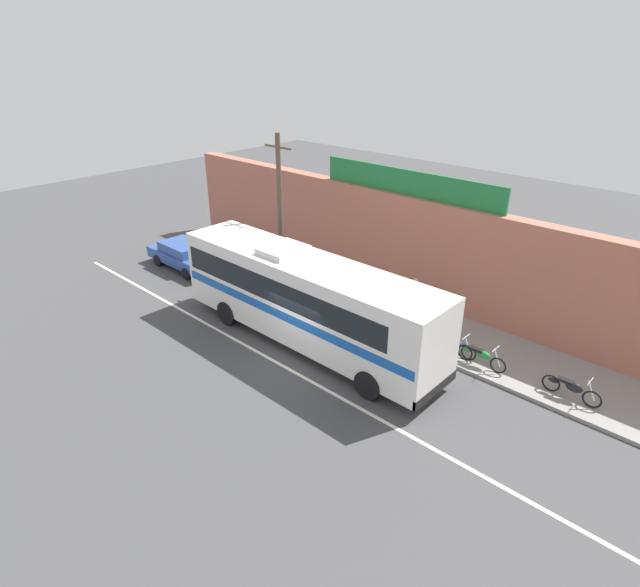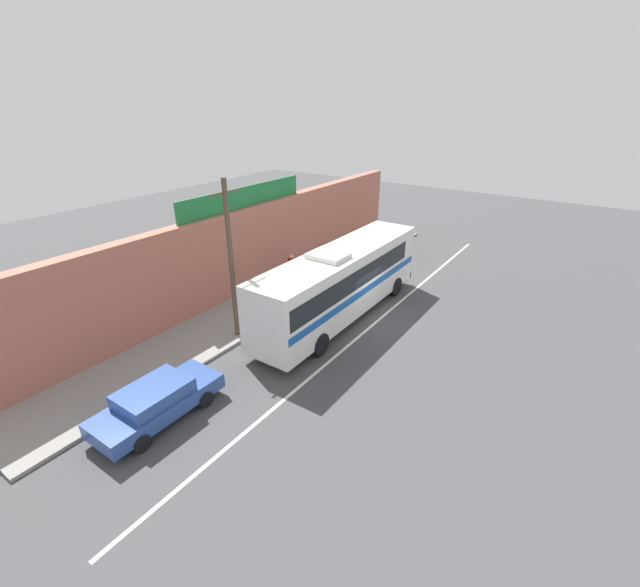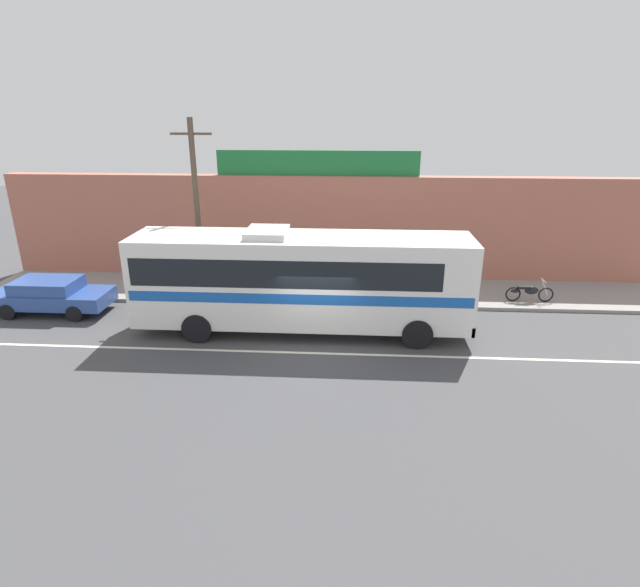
% 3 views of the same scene
% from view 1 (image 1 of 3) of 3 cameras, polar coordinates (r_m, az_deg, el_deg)
% --- Properties ---
extents(ground_plane, '(70.00, 70.00, 0.00)m').
position_cam_1_polar(ground_plane, '(20.02, -2.25, -7.08)').
color(ground_plane, '#444447').
extents(sidewalk_slab, '(30.00, 3.60, 0.14)m').
position_cam_1_polar(sidewalk_slab, '(23.43, 6.75, -1.82)').
color(sidewalk_slab, gray).
rests_on(sidewalk_slab, ground_plane).
extents(storefront_facade, '(30.00, 0.70, 4.80)m').
position_cam_1_polar(storefront_facade, '(24.12, 10.09, 4.85)').
color(storefront_facade, '#B26651').
rests_on(storefront_facade, ground_plane).
extents(storefront_billboard, '(9.11, 0.12, 1.10)m').
position_cam_1_polar(storefront_billboard, '(23.50, 9.69, 11.87)').
color(storefront_billboard, '#1E7538').
rests_on(storefront_billboard, storefront_facade).
extents(road_center_stripe, '(30.00, 0.14, 0.01)m').
position_cam_1_polar(road_center_stripe, '(19.55, -3.92, -7.99)').
color(road_center_stripe, silver).
rests_on(road_center_stripe, ground_plane).
extents(intercity_bus, '(11.86, 2.61, 3.78)m').
position_cam_1_polar(intercity_bus, '(20.05, -1.72, -0.24)').
color(intercity_bus, white).
rests_on(intercity_bus, ground_plane).
extents(parked_car, '(4.57, 1.90, 1.37)m').
position_cam_1_polar(parked_car, '(28.52, -14.60, 4.14)').
color(parked_car, '#2D4C93').
rests_on(parked_car, ground_plane).
extents(utility_pole, '(1.60, 0.22, 7.23)m').
position_cam_1_polar(utility_pole, '(24.22, -4.40, 8.97)').
color(utility_pole, brown).
rests_on(utility_pole, sidewalk_slab).
extents(motorcycle_red, '(1.94, 0.56, 0.94)m').
position_cam_1_polar(motorcycle_red, '(19.35, 25.74, -9.28)').
color(motorcycle_red, black).
rests_on(motorcycle_red, sidewalk_slab).
extents(motorcycle_orange, '(1.92, 0.56, 0.94)m').
position_cam_1_polar(motorcycle_orange, '(19.97, 17.18, -6.52)').
color(motorcycle_orange, black).
rests_on(motorcycle_orange, sidewalk_slab).
extents(motorcycle_green, '(1.94, 0.56, 0.94)m').
position_cam_1_polar(motorcycle_green, '(20.45, 14.29, -5.32)').
color(motorcycle_green, black).
rests_on(motorcycle_green, sidewalk_slab).
extents(pedestrian_far_left, '(0.30, 0.48, 1.74)m').
position_cam_1_polar(pedestrian_far_left, '(22.64, 10.28, -0.02)').
color(pedestrian_far_left, black).
rests_on(pedestrian_far_left, sidewalk_slab).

